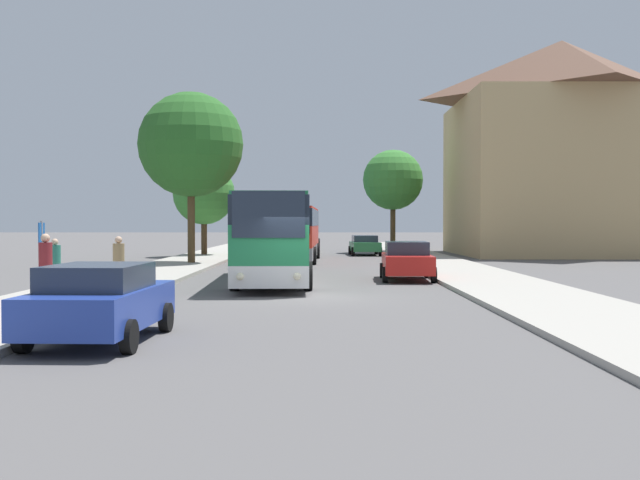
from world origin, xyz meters
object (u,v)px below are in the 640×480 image
Objects in this scene: bus_stop_sign at (39,250)px; pedestrian_walking_back at (116,264)px; bus_rear at (299,229)px; tree_left_far at (188,145)px; parked_car_left_curb at (97,301)px; pedestrian_waiting_near at (42,268)px; bus_front at (271,237)px; pedestrian_waiting_far at (52,264)px; parked_car_right_far at (362,245)px; bus_middle at (292,233)px; tree_left_near at (201,194)px; tree_right_near at (390,180)px; parked_car_right_near at (404,260)px.

bus_stop_sign is 2.67m from pedestrian_walking_back.
bus_rear is 19.54m from tree_left_far.
pedestrian_waiting_near is (-3.17, 5.75, 0.31)m from parked_car_left_curb.
pedestrian_waiting_far is (-6.91, -4.57, -0.80)m from bus_front.
parked_car_left_curb is 1.98× the size of bus_stop_sign.
pedestrian_waiting_far is at bearing -95.94° from tree_left_far.
bus_front is 9.74m from bus_stop_sign.
bus_stop_sign reaches higher than parked_car_right_far.
bus_middle is 6.40× the size of pedestrian_waiting_near.
tree_left_near is 10.29m from tree_left_far.
bus_stop_sign reaches higher than pedestrian_waiting_near.
bus_stop_sign is at bearing 50.27° from pedestrian_walking_back.
pedestrian_walking_back is 0.22× the size of tree_right_near.
bus_rear reaches higher than pedestrian_walking_back.
bus_stop_sign is at bearing -104.39° from bus_middle.
bus_middle is 21.58m from pedestrian_walking_back.
bus_front reaches higher than bus_stop_sign.
parked_car_left_curb is 2.54× the size of pedestrian_walking_back.
bus_front reaches higher than pedestrian_waiting_far.
tree_right_near is (2.09, 27.27, 4.77)m from parked_car_right_near.
pedestrian_waiting_far is at bearing 65.07° from parked_car_right_far.
pedestrian_waiting_near is at bearing 69.68° from parked_car_right_far.
bus_middle is 15.11m from tree_right_near.
tree_right_near is (13.46, 6.72, 1.32)m from tree_left_near.
parked_car_left_curb is at bearing 103.29° from pedestrian_walking_back.
bus_middle is at bearing -102.65° from pedestrian_walking_back.
parked_car_left_curb is (-2.50, -14.52, -0.98)m from bus_front.
pedestrian_walking_back is at bearing -101.54° from bus_middle.
pedestrian_waiting_far is at bearing 116.00° from parked_car_left_curb.
tree_left_far is (0.85, -10.00, 2.28)m from tree_left_near.
parked_car_right_far is at bearing -51.21° from bus_rear.
parked_car_left_curb is (-2.85, -44.25, -0.98)m from bus_rear.
tree_left_far is (0.45, 20.40, 5.43)m from pedestrian_waiting_near.
bus_middle is 1.18× the size of bus_rear.
bus_stop_sign is 0.29× the size of tree_right_near.
parked_car_left_curb is 0.71× the size of tree_left_near.
pedestrian_waiting_near is 3.51m from pedestrian_walking_back.
bus_front is 2.75× the size of parked_car_left_curb.
tree_left_far is at bearing -106.57° from bus_rear.
bus_stop_sign is at bearing -90.38° from tree_left_near.
parked_car_right_far is (4.96, 23.88, -1.03)m from bus_front.
bus_stop_sign is at bearing -110.89° from tree_right_near.
tree_left_far is at bearing 112.34° from bus_front.
parked_car_right_near is 2.32× the size of pedestrian_waiting_near.
tree_left_near is 0.80× the size of tree_right_near.
tree_right_near reaches higher than bus_middle.
bus_front is 29.53m from tree_right_near.
pedestrian_waiting_far is at bearing -20.09° from pedestrian_walking_back.
parked_car_right_far is 0.55× the size of tree_right_near.
parked_car_right_far is (4.62, -5.85, -1.04)m from bus_rear.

